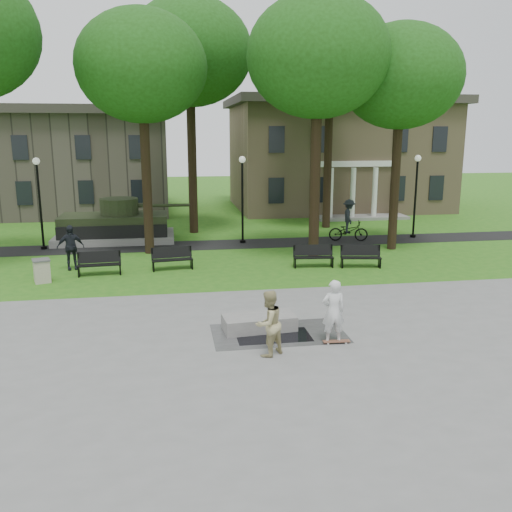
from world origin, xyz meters
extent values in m
plane|color=#276317|center=(0.00, 0.00, 0.00)|extent=(120.00, 120.00, 0.00)
cube|color=gray|center=(0.00, -5.00, 0.01)|extent=(22.00, 16.00, 0.02)
cube|color=black|center=(0.00, 12.00, 0.01)|extent=(44.00, 2.60, 0.01)
cube|color=#9E8460|center=(10.00, 26.00, 4.00)|extent=(16.00, 11.00, 8.00)
cube|color=#38332D|center=(10.00, 26.00, 8.30)|extent=(17.00, 12.00, 0.60)
cube|color=silver|center=(10.00, 20.50, 3.80)|extent=(6.00, 0.30, 0.40)
cube|color=#4C443D|center=(-11.00, 26.50, 3.60)|extent=(15.00, 10.00, 7.20)
cylinder|color=black|center=(-4.50, 10.50, 4.00)|extent=(0.48, 0.48, 8.00)
ellipsoid|color=#1A440F|center=(-4.50, 10.50, 9.00)|extent=(6.20, 6.20, 5.27)
cylinder|color=black|center=(3.50, 8.50, 4.16)|extent=(0.50, 0.50, 8.32)
ellipsoid|color=#1A440F|center=(3.50, 8.50, 9.36)|extent=(6.60, 6.60, 5.61)
cylinder|color=black|center=(8.00, 9.50, 3.84)|extent=(0.46, 0.46, 7.68)
ellipsoid|color=#1A440F|center=(8.00, 9.50, 8.64)|extent=(6.00, 6.00, 5.10)
cylinder|color=black|center=(-2.00, 16.00, 4.64)|extent=(0.54, 0.54, 9.28)
ellipsoid|color=#1A440F|center=(-2.00, 16.00, 10.44)|extent=(7.20, 7.20, 6.12)
cylinder|color=black|center=(6.50, 16.50, 4.32)|extent=(0.50, 0.50, 8.64)
ellipsoid|color=#1A440F|center=(6.50, 16.50, 9.72)|extent=(6.40, 6.40, 5.44)
cylinder|color=black|center=(-10.00, 12.30, 2.20)|extent=(0.12, 0.12, 4.40)
sphere|color=silver|center=(-10.00, 12.30, 4.55)|extent=(0.36, 0.36, 0.36)
cylinder|color=black|center=(-10.00, 12.30, 0.08)|extent=(0.32, 0.32, 0.16)
cylinder|color=black|center=(0.50, 12.30, 2.20)|extent=(0.12, 0.12, 4.40)
sphere|color=silver|center=(0.50, 12.30, 4.55)|extent=(0.36, 0.36, 0.36)
cylinder|color=black|center=(0.50, 12.30, 0.08)|extent=(0.32, 0.32, 0.16)
cylinder|color=black|center=(10.50, 12.30, 2.20)|extent=(0.12, 0.12, 4.40)
sphere|color=silver|center=(10.50, 12.30, 4.55)|extent=(0.36, 0.36, 0.36)
cylinder|color=black|center=(10.50, 12.30, 0.08)|extent=(0.32, 0.32, 0.16)
cube|color=gray|center=(-6.50, 14.00, 0.20)|extent=(6.50, 3.40, 0.40)
cube|color=#273019|center=(-6.50, 14.00, 0.95)|extent=(5.80, 2.80, 1.10)
cube|color=black|center=(-6.50, 12.65, 0.75)|extent=(5.80, 0.35, 0.70)
cube|color=black|center=(-6.50, 15.35, 0.75)|extent=(5.80, 0.35, 0.70)
cylinder|color=#273019|center=(-6.20, 14.00, 1.95)|extent=(2.10, 2.10, 0.90)
cylinder|color=#273019|center=(-3.90, 14.00, 1.95)|extent=(3.20, 0.18, 0.18)
cube|color=black|center=(-0.52, -1.88, 0.02)|extent=(2.20, 1.20, 0.00)
cube|color=gray|center=(-0.85, -1.25, 0.24)|extent=(2.28, 1.19, 0.45)
cube|color=brown|center=(1.17, -2.72, 0.06)|extent=(0.79, 0.24, 0.07)
imported|color=silver|center=(1.08, -2.61, 0.95)|extent=(0.68, 0.45, 1.87)
imported|color=tan|center=(-0.92, -3.22, 0.93)|extent=(1.12, 1.07, 1.82)
imported|color=black|center=(-7.82, 7.60, 1.00)|extent=(1.26, 0.80, 2.00)
imported|color=black|center=(6.44, 11.92, 0.57)|extent=(2.28, 1.21, 1.14)
imported|color=black|center=(6.44, 11.92, 1.40)|extent=(0.95, 1.35, 1.89)
cube|color=black|center=(-6.47, 6.35, 0.45)|extent=(1.83, 0.58, 0.05)
cube|color=black|center=(-6.47, 6.57, 0.75)|extent=(1.81, 0.28, 0.50)
cube|color=black|center=(-7.32, 6.35, 0.23)|extent=(0.09, 0.45, 0.45)
cube|color=black|center=(-5.62, 6.35, 0.23)|extent=(0.09, 0.45, 0.45)
cube|color=black|center=(-3.39, 6.82, 0.45)|extent=(1.84, 0.67, 0.05)
cube|color=black|center=(-3.39, 7.04, 0.75)|extent=(1.81, 0.38, 0.50)
cube|color=black|center=(-4.24, 6.82, 0.23)|extent=(0.12, 0.45, 0.45)
cube|color=black|center=(-2.54, 6.82, 0.23)|extent=(0.12, 0.45, 0.45)
cube|color=black|center=(2.90, 6.27, 0.45)|extent=(1.84, 0.63, 0.05)
cube|color=black|center=(2.90, 6.49, 0.75)|extent=(1.81, 0.33, 0.50)
cube|color=black|center=(2.05, 6.27, 0.23)|extent=(0.10, 0.45, 0.45)
cube|color=black|center=(3.75, 6.27, 0.23)|extent=(0.10, 0.45, 0.45)
cube|color=black|center=(5.00, 5.89, 0.45)|extent=(1.85, 0.75, 0.05)
cube|color=black|center=(5.00, 6.11, 0.75)|extent=(1.80, 0.45, 0.50)
cube|color=black|center=(4.15, 5.89, 0.23)|extent=(0.14, 0.45, 0.45)
cube|color=black|center=(5.85, 5.89, 0.23)|extent=(0.14, 0.45, 0.45)
cube|color=#BCB29B|center=(-8.64, 5.57, 0.45)|extent=(0.76, 0.76, 0.90)
cube|color=#4C4C4C|center=(-8.64, 5.57, 0.93)|extent=(0.83, 0.83, 0.06)
camera|label=1|loc=(-3.46, -16.80, 5.93)|focal=38.00mm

